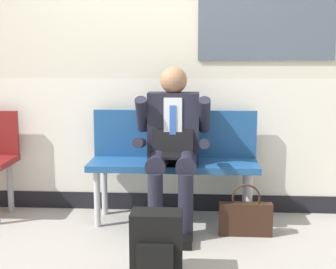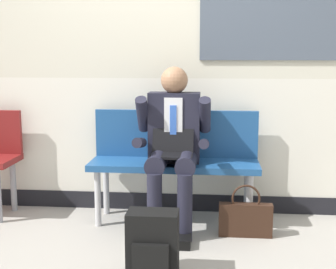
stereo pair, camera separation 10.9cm
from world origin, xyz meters
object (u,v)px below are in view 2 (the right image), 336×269
object	(u,v)px
handbag	(245,218)
backpack	(153,245)
bench_with_person	(175,155)
person_seated	(173,143)

from	to	relation	value
handbag	backpack	bearing A→B (deg)	-130.05
bench_with_person	handbag	world-z (taller)	bench_with_person
person_seated	backpack	xyz separation A→B (m)	(-0.05, -0.86, -0.47)
person_seated	handbag	xyz separation A→B (m)	(0.55, -0.14, -0.53)
backpack	handbag	world-z (taller)	backpack
person_seated	handbag	distance (m)	0.78
bench_with_person	handbag	size ratio (longest dim) A/B	3.38
handbag	person_seated	bearing A→B (deg)	165.96
backpack	bench_with_person	bearing A→B (deg)	87.27
bench_with_person	backpack	xyz separation A→B (m)	(-0.05, -1.05, -0.34)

